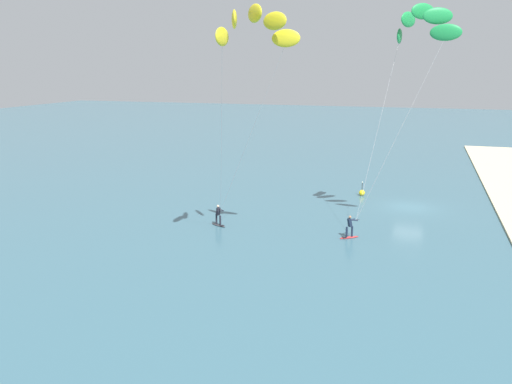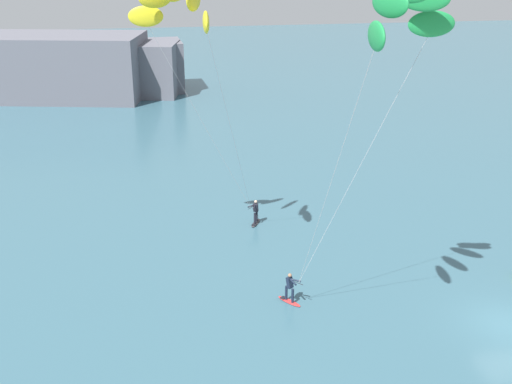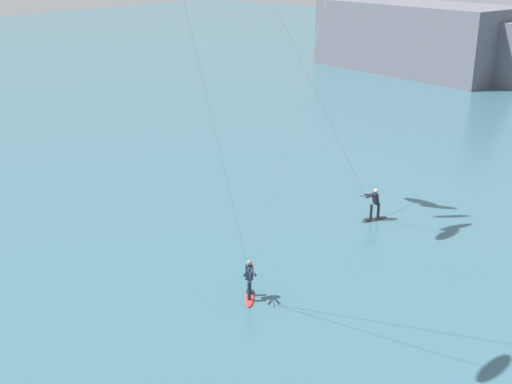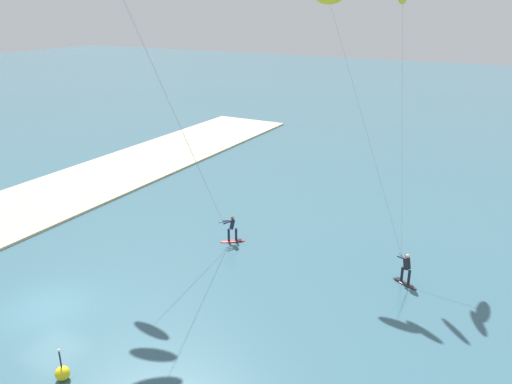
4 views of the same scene
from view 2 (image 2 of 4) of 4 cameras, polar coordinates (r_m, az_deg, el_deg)
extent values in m
plane|color=#386070|center=(34.73, 21.44, -10.87)|extent=(240.00, 240.00, 0.00)
ellipsoid|color=red|center=(34.31, 2.95, -9.59)|extent=(1.18, 1.42, 0.08)
cube|color=black|center=(34.52, 2.43, -9.28)|extent=(0.40, 0.40, 0.02)
cylinder|color=#192338|center=(33.97, 3.24, -9.10)|extent=(0.14, 0.14, 0.78)
cylinder|color=#192338|center=(34.21, 2.68, -8.85)|extent=(0.14, 0.14, 0.78)
cube|color=#192338|center=(33.75, 2.98, -7.96)|extent=(0.43, 0.44, 0.63)
sphere|color=#9E7051|center=(33.54, 3.00, -7.34)|extent=(0.20, 0.20, 0.20)
cylinder|color=black|center=(33.40, 3.76, -8.02)|extent=(0.39, 0.43, 0.03)
cylinder|color=#192338|center=(33.60, 3.48, -7.76)|extent=(0.58, 0.35, 0.15)
cylinder|color=#192338|center=(33.44, 3.26, -7.91)|extent=(0.29, 0.60, 0.15)
ellipsoid|color=#1E9347|center=(24.83, 10.55, 13.35)|extent=(0.44, 2.07, 1.10)
ellipsoid|color=#1E9347|center=(25.48, 11.71, 15.99)|extent=(0.98, 2.05, 1.10)
ellipsoid|color=#1E9347|center=(29.05, 15.20, 14.09)|extent=(2.07, 0.44, 1.10)
cylinder|color=#B2B2B7|center=(28.63, 6.62, 0.79)|extent=(1.43, 5.17, 12.75)
cylinder|color=#B2B2B7|center=(30.55, 9.00, 2.00)|extent=(4.97, 2.03, 12.75)
ellipsoid|color=#333338|center=(43.19, -0.02, -2.75)|extent=(0.99, 1.50, 0.08)
cube|color=black|center=(42.81, -0.18, -2.90)|extent=(0.38, 0.38, 0.02)
cylinder|color=black|center=(43.21, 0.06, -2.11)|extent=(0.14, 0.14, 0.78)
cylinder|color=black|center=(42.82, -0.11, -2.34)|extent=(0.14, 0.14, 0.78)
cube|color=black|center=(42.75, -0.03, -1.38)|extent=(0.41, 0.42, 0.63)
sphere|color=beige|center=(42.59, -0.03, -0.85)|extent=(0.20, 0.20, 0.20)
cylinder|color=black|center=(42.29, -0.48, -1.42)|extent=(0.42, 0.39, 0.03)
cylinder|color=black|center=(42.42, -0.13, -1.30)|extent=(0.34, 0.58, 0.15)
cylinder|color=black|center=(42.54, -0.37, -1.23)|extent=(0.59, 0.30, 0.15)
ellipsoid|color=yellow|center=(36.06, -9.69, 15.00)|extent=(1.87, 0.39, 1.10)
ellipsoid|color=yellow|center=(33.51, -5.53, 16.47)|extent=(1.07, 1.83, 1.10)
ellipsoid|color=yellow|center=(33.07, -4.43, 14.69)|extent=(0.39, 1.87, 1.10)
cylinder|color=#B2B2B7|center=(38.69, -4.63, 5.94)|extent=(6.05, 2.67, 12.26)
cylinder|color=#B2B2B7|center=(37.33, -2.18, 5.43)|extent=(3.15, 5.82, 12.26)
cube|color=slate|center=(82.80, -14.95, 10.45)|extent=(24.17, 7.72, 6.11)
cube|color=slate|center=(81.58, -17.67, 10.48)|extent=(23.22, 13.74, 7.41)
cube|color=slate|center=(83.16, -16.52, 10.39)|extent=(28.22, 11.86, 6.24)
camera|label=1|loc=(38.88, -59.64, 2.58)|focal=36.63mm
camera|label=3|loc=(24.19, 51.43, 2.30)|focal=45.88mm
camera|label=4|loc=(52.69, 25.93, 14.57)|focal=35.59mm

